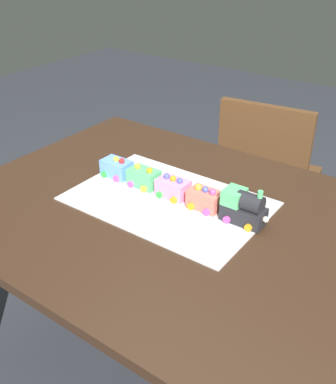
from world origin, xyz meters
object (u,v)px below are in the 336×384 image
Objects in this scene: cake_locomotive at (244,207)px; cake_car_gondola_coral at (205,199)px; dining_table at (179,242)px; cake_car_caboose_mint_green at (144,178)px; cake_car_flatbed_bubblegum at (173,188)px; cake_car_tanker_sky_blue at (117,168)px; chair at (267,178)px.

cake_locomotive reaches higher than cake_car_gondola_coral.
cake_car_caboose_mint_green is (0.19, -0.07, 0.14)m from dining_table.
cake_car_flatbed_bubblegum is at bearing 0.00° from cake_car_gondola_coral.
cake_locomotive is at bearing 180.00° from cake_car_gondola_coral.
cake_car_flatbed_bubblegum is at bearing -43.75° from dining_table.
cake_car_flatbed_bubblegum is at bearing 180.00° from cake_car_tanker_sky_blue.
dining_table is 0.24m from cake_car_caboose_mint_green.
cake_locomotive is (-0.18, -0.07, 0.16)m from dining_table.
cake_car_tanker_sky_blue is (0.48, -0.00, -0.02)m from cake_locomotive.
cake_car_caboose_mint_green is (0.11, 0.77, 0.30)m from chair.
cake_car_flatbed_bubblegum is 1.00× the size of cake_car_tanker_sky_blue.
cake_car_caboose_mint_green is at bearing 0.00° from cake_car_flatbed_bubblegum.
cake_car_tanker_sky_blue is (0.12, 0.00, 0.00)m from cake_car_caboose_mint_green.
chair is at bearing -98.28° from cake_car_caboose_mint_green.
chair and cake_locomotive have the same top height.
cake_car_gondola_coral is at bearing 92.45° from chair.
chair is at bearing -89.52° from cake_car_flatbed_bubblegum.
chair is 0.85m from cake_car_tanker_sky_blue.
dining_table is 0.17m from cake_car_flatbed_bubblegum.
cake_car_caboose_mint_green reaches higher than dining_table.
chair is 0.83m from cake_car_caboose_mint_green.
cake_car_caboose_mint_green is at bearing 74.94° from chair.
cake_car_flatbed_bubblegum is 1.00× the size of cake_car_caboose_mint_green.
cake_locomotive is at bearing 180.00° from cake_car_flatbed_bubblegum.
chair is at bearing -84.76° from dining_table.
chair is (0.08, -0.83, -0.16)m from dining_table.
dining_table is 14.00× the size of cake_car_flatbed_bubblegum.
dining_table is 14.00× the size of cake_car_caboose_mint_green.
cake_car_tanker_sky_blue is (0.31, -0.07, 0.14)m from dining_table.
cake_car_caboose_mint_green is 0.12m from cake_car_tanker_sky_blue.
cake_car_flatbed_bubblegum is (-0.01, 0.77, 0.30)m from chair.
dining_table is 14.00× the size of cake_car_gondola_coral.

